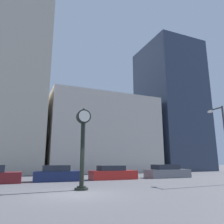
% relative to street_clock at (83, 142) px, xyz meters
% --- Properties ---
extents(ground_plane, '(200.00, 200.00, 0.00)m').
position_rel_street_clock_xyz_m(ground_plane, '(-0.79, -1.62, -2.86)').
color(ground_plane, '#515156').
extents(building_storefront_row, '(17.82, 12.00, 12.31)m').
position_rel_street_clock_xyz_m(building_storefront_row, '(9.08, 22.38, 3.29)').
color(building_storefront_row, beige).
rests_on(building_storefront_row, ground_plane).
extents(building_glass_modern, '(10.47, 12.00, 25.82)m').
position_rel_street_clock_xyz_m(building_glass_modern, '(24.46, 22.38, 10.05)').
color(building_glass_modern, '#2D384C').
rests_on(building_glass_modern, ground_plane).
extents(street_clock, '(0.88, 0.83, 5.03)m').
position_rel_street_clock_xyz_m(street_clock, '(0.00, 0.00, 0.00)').
color(street_clock, black).
rests_on(street_clock, ground_plane).
extents(car_navy, '(4.20, 1.93, 1.35)m').
position_rel_street_clock_xyz_m(car_navy, '(-0.35, 6.65, -2.29)').
color(car_navy, '#19234C').
rests_on(car_navy, ground_plane).
extents(car_red, '(4.48, 1.75, 1.29)m').
position_rel_street_clock_xyz_m(car_red, '(4.86, 6.66, -2.31)').
color(car_red, red).
rests_on(car_red, ground_plane).
extents(car_grey, '(4.75, 2.05, 1.36)m').
position_rel_street_clock_xyz_m(car_grey, '(11.15, 6.62, -2.28)').
color(car_grey, slate).
rests_on(car_grey, ground_plane).
extents(street_lamp_right, '(0.36, 1.57, 6.03)m').
position_rel_street_clock_xyz_m(street_lamp_right, '(11.16, -0.69, 1.18)').
color(street_lamp_right, '#38383D').
rests_on(street_lamp_right, ground_plane).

